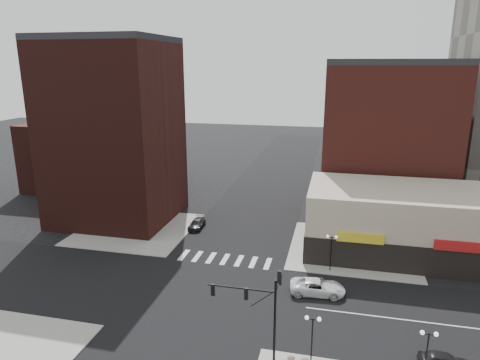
% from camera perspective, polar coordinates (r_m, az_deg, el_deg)
% --- Properties ---
extents(ground, '(240.00, 240.00, 0.00)m').
position_cam_1_polar(ground, '(44.10, -4.75, -15.06)').
color(ground, black).
rests_on(ground, ground).
extents(road_ew, '(200.00, 14.00, 0.02)m').
position_cam_1_polar(road_ew, '(44.10, -4.75, -15.04)').
color(road_ew, black).
rests_on(road_ew, ground).
extents(road_ns, '(14.00, 200.00, 0.02)m').
position_cam_1_polar(road_ns, '(44.10, -4.75, -15.04)').
color(road_ns, black).
rests_on(road_ns, ground).
extents(sidewalk_nw, '(15.00, 15.00, 0.12)m').
position_cam_1_polar(sidewalk_nw, '(61.31, -13.65, -6.37)').
color(sidewalk_nw, gray).
rests_on(sidewalk_nw, ground).
extents(sidewalk_ne, '(15.00, 15.00, 0.12)m').
position_cam_1_polar(sidewalk_ne, '(55.34, 14.70, -8.87)').
color(sidewalk_ne, gray).
rests_on(sidewalk_ne, ground).
extents(building_nw, '(16.00, 15.00, 25.00)m').
position_cam_1_polar(building_nw, '(63.56, -16.41, 5.87)').
color(building_nw, '#371511').
rests_on(building_nw, ground).
extents(building_nw_low, '(20.00, 18.00, 12.00)m').
position_cam_1_polar(building_nw_low, '(84.37, -18.72, 3.40)').
color(building_nw_low, '#371511').
rests_on(building_nw_low, ground).
extents(building_ne_midrise, '(18.00, 15.00, 22.00)m').
position_cam_1_polar(building_ne_midrise, '(66.96, 18.93, 4.81)').
color(building_ne_midrise, maroon).
rests_on(building_ne_midrise, ground).
extents(building_ne_row, '(24.20, 12.20, 8.00)m').
position_cam_1_polar(building_ne_row, '(55.27, 21.69, -5.88)').
color(building_ne_row, '#B9AA93').
rests_on(building_ne_row, ground).
extents(traffic_signal, '(5.59, 3.09, 7.77)m').
position_cam_1_polar(traffic_signal, '(33.51, 3.12, -15.79)').
color(traffic_signal, black).
rests_on(traffic_signal, ground).
extents(street_lamp_se_a, '(1.22, 0.32, 4.16)m').
position_cam_1_polar(street_lamp_se_a, '(33.95, 9.65, -18.90)').
color(street_lamp_se_a, black).
rests_on(street_lamp_se_a, sidewalk_se).
extents(street_lamp_se_b, '(1.22, 0.32, 4.16)m').
position_cam_1_polar(street_lamp_se_b, '(34.65, 23.77, -19.34)').
color(street_lamp_se_b, black).
rests_on(street_lamp_se_b, sidewalk_se).
extents(street_lamp_ne, '(1.22, 0.32, 4.16)m').
position_cam_1_polar(street_lamp_ne, '(48.04, 12.11, -8.30)').
color(street_lamp_ne, black).
rests_on(street_lamp_ne, sidewalk_ne).
extents(white_suv, '(5.62, 2.93, 1.51)m').
position_cam_1_polar(white_suv, '(44.50, 10.30, -13.85)').
color(white_suv, white).
rests_on(white_suv, ground).
extents(dark_sedan_north, '(1.85, 4.28, 1.23)m').
position_cam_1_polar(dark_sedan_north, '(60.20, -5.77, -5.83)').
color(dark_sedan_north, black).
rests_on(dark_sedan_north, ground).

